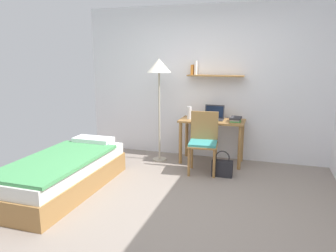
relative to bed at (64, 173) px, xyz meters
The scene contains 10 objects.
ground_plane 1.54m from the bed, ahead, with size 5.28×5.28×0.00m, color gray.
wall_back 2.77m from the bed, 53.55° to the left, with size 4.40×0.27×2.60m.
bed is the anchor object (origin of this frame).
desk 2.42m from the bed, 46.31° to the left, with size 1.06×0.52×0.73m.
desk_chair 2.06m from the bed, 38.01° to the left, with size 0.48×0.46×0.92m.
standing_lamp 2.18m from the bed, 63.62° to the left, with size 0.39×0.39×1.72m.
laptop 2.52m from the bed, 47.19° to the left, with size 0.33×0.24×0.23m.
water_bottle 2.20m from the bed, 52.95° to the left, with size 0.07×0.07×0.21m, color silver.
book_stack 2.70m from the bed, 39.98° to the left, with size 0.18×0.24×0.08m.
handbag 2.24m from the bed, 30.72° to the left, with size 0.30×0.13×0.40m.
Camera 1 is at (0.98, -3.36, 1.74)m, focal length 33.72 mm.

